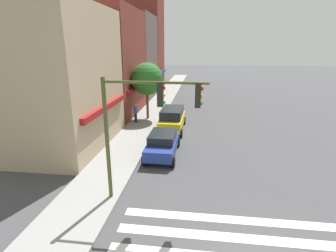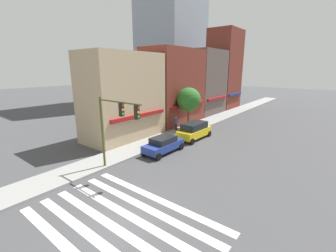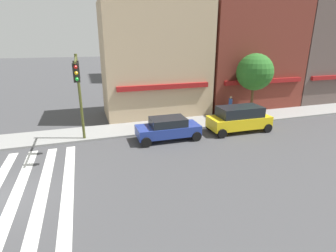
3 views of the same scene
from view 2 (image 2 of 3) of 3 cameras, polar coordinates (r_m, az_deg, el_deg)
The scene contains 9 objects.
ground_plane at distance 13.39m, azimuth -11.70°, elevation -22.57°, with size 200.00×200.00×0.00m, color #424244.
sidewalk_left at distance 19.00m, azimuth -26.90°, elevation -11.91°, with size 120.00×3.00×0.15m.
crosswalk_stripes at distance 13.39m, azimuth -11.70°, elevation -22.56°, with size 6.11×10.80×0.01m.
storefront_row at distance 37.18m, azimuth 5.76°, elevation 11.14°, with size 34.94×5.30×15.43m.
traffic_signal at distance 17.15m, azimuth -13.28°, elevation 1.42°, with size 0.32×4.56×5.87m.
sedan_blue at distance 21.89m, azimuth -1.20°, elevation -4.69°, with size 4.42×2.02×1.59m.
suv_yellow at distance 26.29m, azimuth 6.69°, elevation -1.08°, with size 4.73×2.12×1.94m.
pedestrian_blue_shirt at distance 29.33m, azimuth 2.06°, elevation 0.72°, with size 0.32×0.32×1.77m.
street_tree at distance 29.65m, azimuth 5.29°, elevation 6.70°, with size 3.12×3.12×5.49m.
Camera 2 is at (-6.68, -8.43, 7.98)m, focal length 24.00 mm.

